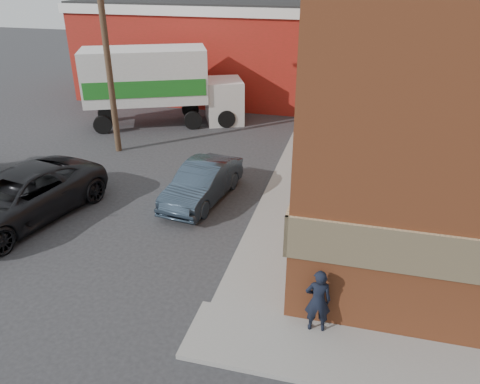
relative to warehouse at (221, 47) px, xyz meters
The scene contains 8 objects.
ground 21.07m from the warehouse, 73.30° to the right, with size 90.00×90.00×0.00m, color #28282B.
sidewalk_west 13.12m from the warehouse, 59.04° to the right, with size 1.80×18.00×0.12m, color gray.
warehouse is the anchor object (origin of this frame).
utility_pole 11.27m from the warehouse, 97.77° to the right, with size 2.00×0.26×9.00m.
man 21.96m from the warehouse, 67.79° to the right, with size 0.57×0.38×1.58m, color black.
sedan 15.24m from the warehouse, 75.87° to the right, with size 1.42×4.07×1.34m, color #2B3947.
suv_a 17.64m from the warehouse, 95.07° to the right, with size 2.69×5.83×1.62m, color black.
box_truck 7.09m from the warehouse, 98.33° to the right, with size 8.02×5.22×3.83m.
Camera 1 is at (2.66, -8.53, 7.57)m, focal length 35.00 mm.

